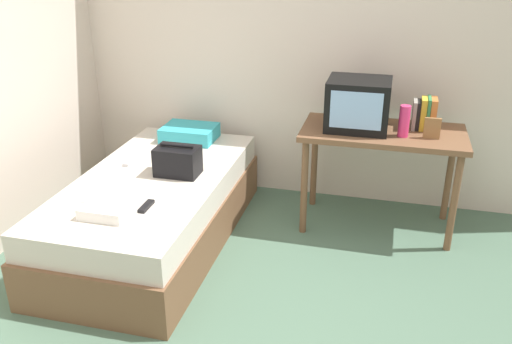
# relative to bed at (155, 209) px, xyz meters

# --- Properties ---
(ground_plane) EXTENTS (8.00, 8.00, 0.00)m
(ground_plane) POSITION_rel_bed_xyz_m (0.96, -0.88, -0.25)
(ground_plane) COLOR #4C6B56
(wall_back) EXTENTS (5.20, 0.10, 2.60)m
(wall_back) POSITION_rel_bed_xyz_m (0.96, 1.12, 1.05)
(wall_back) COLOR beige
(wall_back) RESTS_ON ground
(bed) EXTENTS (1.00, 2.00, 0.51)m
(bed) POSITION_rel_bed_xyz_m (0.00, 0.00, 0.00)
(bed) COLOR brown
(bed) RESTS_ON ground
(desk) EXTENTS (1.16, 0.60, 0.77)m
(desk) POSITION_rel_bed_xyz_m (1.53, 0.63, 0.42)
(desk) COLOR brown
(desk) RESTS_ON ground
(tv) EXTENTS (0.44, 0.39, 0.36)m
(tv) POSITION_rel_bed_xyz_m (1.34, 0.62, 0.70)
(tv) COLOR black
(tv) RESTS_ON desk
(water_bottle) EXTENTS (0.08, 0.08, 0.22)m
(water_bottle) POSITION_rel_bed_xyz_m (1.66, 0.53, 0.63)
(water_bottle) COLOR #E53372
(water_bottle) RESTS_ON desk
(book_row) EXTENTS (0.16, 0.17, 0.23)m
(book_row) POSITION_rel_bed_xyz_m (1.81, 0.73, 0.63)
(book_row) COLOR gray
(book_row) RESTS_ON desk
(picture_frame) EXTENTS (0.11, 0.02, 0.15)m
(picture_frame) POSITION_rel_bed_xyz_m (1.85, 0.53, 0.59)
(picture_frame) COLOR olive
(picture_frame) RESTS_ON desk
(pillow) EXTENTS (0.43, 0.33, 0.12)m
(pillow) POSITION_rel_bed_xyz_m (-0.01, 0.76, 0.32)
(pillow) COLOR #33A8B7
(pillow) RESTS_ON bed
(handbag) EXTENTS (0.30, 0.20, 0.22)m
(handbag) POSITION_rel_bed_xyz_m (0.16, 0.08, 0.36)
(handbag) COLOR black
(handbag) RESTS_ON bed
(magazine) EXTENTS (0.21, 0.29, 0.01)m
(magazine) POSITION_rel_bed_xyz_m (-0.16, -0.35, 0.26)
(magazine) COLOR white
(magazine) RESTS_ON bed
(remote_dark) EXTENTS (0.04, 0.16, 0.02)m
(remote_dark) POSITION_rel_bed_xyz_m (0.16, -0.45, 0.27)
(remote_dark) COLOR black
(remote_dark) RESTS_ON bed
(remote_silver) EXTENTS (0.04, 0.14, 0.02)m
(remote_silver) POSITION_rel_bed_xyz_m (-0.26, 0.17, 0.27)
(remote_silver) COLOR #B7B7BC
(remote_silver) RESTS_ON bed
(folded_towel) EXTENTS (0.28, 0.22, 0.07)m
(folded_towel) POSITION_rel_bed_xyz_m (-0.02, -0.60, 0.29)
(folded_towel) COLOR white
(folded_towel) RESTS_ON bed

